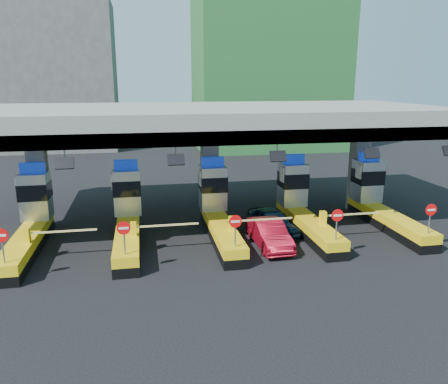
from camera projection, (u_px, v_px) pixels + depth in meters
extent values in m
plane|color=black|center=(218.00, 234.00, 24.92)|extent=(120.00, 120.00, 0.00)
cube|color=slate|center=(209.00, 119.00, 26.23)|extent=(28.00, 12.00, 1.50)
cube|color=#4C4C49|center=(227.00, 138.00, 20.90)|extent=(28.00, 0.60, 0.70)
cube|color=slate|center=(39.00, 183.00, 25.30)|extent=(1.00, 1.00, 5.50)
cube|color=slate|center=(210.00, 176.00, 27.09)|extent=(1.00, 1.00, 5.50)
cube|color=slate|center=(359.00, 170.00, 28.89)|extent=(1.00, 1.00, 5.50)
cylinder|color=slate|center=(65.00, 155.00, 19.70)|extent=(0.06, 0.06, 0.50)
cube|color=black|center=(65.00, 163.00, 19.60)|extent=(0.80, 0.38, 0.54)
cylinder|color=slate|center=(176.00, 152.00, 20.60)|extent=(0.06, 0.06, 0.50)
cube|color=black|center=(176.00, 160.00, 20.50)|extent=(0.80, 0.38, 0.54)
cylinder|color=slate|center=(277.00, 149.00, 21.50)|extent=(0.06, 0.06, 0.50)
cube|color=black|center=(278.00, 156.00, 21.39)|extent=(0.80, 0.38, 0.54)
cylinder|color=slate|center=(371.00, 146.00, 22.40)|extent=(0.06, 0.06, 0.50)
cube|color=black|center=(372.00, 153.00, 22.29)|extent=(0.80, 0.38, 0.54)
cylinder|color=slate|center=(448.00, 144.00, 23.21)|extent=(0.06, 0.06, 0.50)
cube|color=black|center=(27.00, 248.00, 22.11)|extent=(1.20, 8.00, 0.50)
cube|color=#E5B70C|center=(26.00, 239.00, 21.98)|extent=(1.20, 8.00, 0.50)
cube|color=#9EA3A8|center=(36.00, 195.00, 24.27)|extent=(1.50, 1.50, 2.60)
cube|color=black|center=(35.00, 190.00, 24.17)|extent=(1.56, 1.56, 0.90)
cube|color=#0C2DBF|center=(32.00, 168.00, 23.87)|extent=(1.30, 0.35, 0.55)
cube|color=white|center=(17.00, 185.00, 23.66)|extent=(0.06, 0.70, 0.90)
cylinder|color=slate|center=(3.00, 249.00, 18.33)|extent=(0.07, 0.07, 1.30)
cylinder|color=red|center=(1.00, 235.00, 18.16)|extent=(0.60, 0.04, 0.60)
cube|color=white|center=(1.00, 236.00, 18.13)|extent=(0.42, 0.02, 0.10)
cube|color=#E5B70C|center=(26.00, 235.00, 20.76)|extent=(0.30, 0.35, 0.70)
cube|color=white|center=(63.00, 231.00, 21.03)|extent=(3.20, 0.08, 0.08)
cube|color=black|center=(128.00, 242.00, 23.01)|extent=(1.20, 8.00, 0.50)
cube|color=#E5B70C|center=(128.00, 233.00, 22.88)|extent=(1.20, 8.00, 0.50)
cube|color=#9EA3A8|center=(127.00, 191.00, 25.16)|extent=(1.50, 1.50, 2.60)
cube|color=black|center=(127.00, 186.00, 25.07)|extent=(1.56, 1.56, 0.90)
cube|color=#0C2DBF|center=(126.00, 164.00, 24.77)|extent=(1.30, 0.35, 0.55)
cube|color=white|center=(112.00, 181.00, 24.56)|extent=(0.06, 0.70, 0.90)
cylinder|color=slate|center=(124.00, 241.00, 19.23)|extent=(0.07, 0.07, 1.30)
cylinder|color=red|center=(124.00, 228.00, 19.06)|extent=(0.60, 0.04, 0.60)
cube|color=white|center=(124.00, 228.00, 19.03)|extent=(0.42, 0.02, 0.10)
cube|color=#E5B70C|center=(134.00, 229.00, 21.65)|extent=(0.30, 0.35, 0.70)
cube|color=white|center=(167.00, 225.00, 21.93)|extent=(3.20, 0.08, 0.08)
cube|color=black|center=(221.00, 236.00, 23.91)|extent=(1.20, 8.00, 0.50)
cube|color=#E5B70C|center=(221.00, 227.00, 23.78)|extent=(1.20, 8.00, 0.50)
cube|color=#9EA3A8|center=(213.00, 188.00, 26.06)|extent=(1.50, 1.50, 2.60)
cube|color=black|center=(213.00, 183.00, 25.97)|extent=(1.56, 1.56, 0.90)
cube|color=#0C2DBF|center=(213.00, 162.00, 25.67)|extent=(1.30, 0.35, 0.55)
cube|color=white|center=(200.00, 178.00, 25.46)|extent=(0.06, 0.70, 0.90)
cylinder|color=slate|center=(235.00, 234.00, 20.13)|extent=(0.07, 0.07, 1.30)
cylinder|color=red|center=(235.00, 221.00, 19.95)|extent=(0.60, 0.04, 0.60)
cube|color=white|center=(235.00, 222.00, 19.93)|extent=(0.42, 0.02, 0.10)
cube|color=#E5B70C|center=(232.00, 223.00, 22.55)|extent=(0.30, 0.35, 0.70)
cube|color=white|center=(263.00, 219.00, 22.82)|extent=(3.20, 0.08, 0.08)
cube|color=black|center=(308.00, 230.00, 24.80)|extent=(1.20, 8.00, 0.50)
cube|color=#E5B70C|center=(308.00, 222.00, 24.68)|extent=(1.20, 8.00, 0.50)
cube|color=#9EA3A8|center=(293.00, 184.00, 26.96)|extent=(1.50, 1.50, 2.60)
cube|color=black|center=(293.00, 179.00, 26.87)|extent=(1.56, 1.56, 0.90)
cube|color=#0C2DBF|center=(294.00, 159.00, 26.57)|extent=(1.30, 0.35, 0.55)
cube|color=white|center=(282.00, 174.00, 26.36)|extent=(0.06, 0.70, 0.90)
cylinder|color=slate|center=(336.00, 227.00, 21.03)|extent=(0.07, 0.07, 1.30)
cylinder|color=red|center=(338.00, 215.00, 20.85)|extent=(0.60, 0.04, 0.60)
cube|color=white|center=(338.00, 216.00, 20.83)|extent=(0.42, 0.02, 0.10)
cube|color=#E5B70C|center=(323.00, 218.00, 23.45)|extent=(0.30, 0.35, 0.70)
cube|color=white|center=(352.00, 214.00, 23.72)|extent=(3.20, 0.08, 0.08)
cube|color=black|center=(388.00, 225.00, 25.70)|extent=(1.20, 8.00, 0.50)
cube|color=#E5B70C|center=(389.00, 217.00, 25.58)|extent=(1.20, 8.00, 0.50)
cube|color=#9EA3A8|center=(367.00, 181.00, 27.86)|extent=(1.50, 1.50, 2.60)
cube|color=black|center=(368.00, 176.00, 27.77)|extent=(1.56, 1.56, 0.90)
cube|color=#0C2DBF|center=(369.00, 156.00, 27.47)|extent=(1.30, 0.35, 0.55)
cube|color=white|center=(359.00, 171.00, 27.26)|extent=(0.06, 0.70, 0.90)
cylinder|color=slate|center=(429.00, 221.00, 21.93)|extent=(0.07, 0.07, 1.30)
cylinder|color=red|center=(431.00, 210.00, 21.75)|extent=(0.60, 0.04, 0.60)
cube|color=white|center=(432.00, 210.00, 21.73)|extent=(0.42, 0.02, 0.10)
cube|color=#E5B70C|center=(407.00, 213.00, 24.35)|extent=(0.30, 0.35, 0.70)
cube|color=white|center=(434.00, 209.00, 24.62)|extent=(3.20, 0.08, 0.08)
cube|color=#1E5926|center=(268.00, 35.00, 54.07)|extent=(18.00, 12.00, 28.00)
cube|color=#4C4C49|center=(58.00, 77.00, 54.45)|extent=(14.00, 10.00, 18.00)
imported|color=black|center=(272.00, 222.00, 24.85)|extent=(2.49, 4.38, 1.41)
imported|color=maroon|center=(269.00, 234.00, 22.91)|extent=(1.57, 4.26, 1.39)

